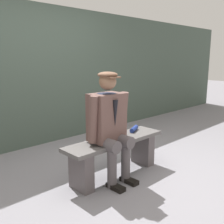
% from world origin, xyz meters
% --- Properties ---
extents(ground_plane, '(30.00, 30.00, 0.00)m').
position_xyz_m(ground_plane, '(0.00, 0.00, 0.00)').
color(ground_plane, gray).
extents(bench, '(1.42, 0.37, 0.49)m').
position_xyz_m(bench, '(0.00, 0.00, 0.32)').
color(bench, '#585554').
rests_on(bench, ground).
extents(seated_man, '(0.59, 0.53, 1.33)m').
position_xyz_m(seated_man, '(0.15, 0.05, 0.74)').
color(seated_man, brown).
rests_on(seated_man, ground).
extents(rolled_magazine, '(0.23, 0.15, 0.06)m').
position_xyz_m(rolled_magazine, '(-0.43, -0.07, 0.52)').
color(rolled_magazine, navy).
rests_on(rolled_magazine, bench).
extents(stadium_wall, '(12.00, 0.24, 2.36)m').
position_xyz_m(stadium_wall, '(0.00, -1.88, 1.18)').
color(stadium_wall, '#435247').
rests_on(stadium_wall, ground).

